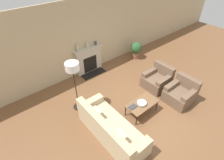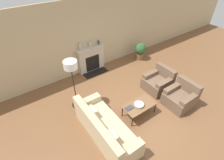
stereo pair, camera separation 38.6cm
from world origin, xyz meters
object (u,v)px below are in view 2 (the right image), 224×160
coffee_table (139,106)px  mantel_vase_center_right (99,43)px  mantel_vase_left (80,46)px  couch (105,128)px  armchair_near (181,97)px  book (129,108)px  armchair_far (158,82)px  bowl (139,105)px  floor_lamp (71,69)px  potted_plant (140,50)px  fireplace (92,59)px  mantel_vase_center_left (90,44)px

coffee_table → mantel_vase_center_right: 3.13m
mantel_vase_left → couch: bearing=-106.8°
armchair_near → book: size_ratio=3.51×
mantel_vase_left → armchair_far: bearing=-53.8°
couch → bowl: bearing=-88.8°
coffee_table → bowl: bowl is taller
bowl → floor_lamp: 2.26m
mantel_vase_center_right → mantel_vase_left: bearing=180.0°
bowl → potted_plant: potted_plant is taller
coffee_table → potted_plant: (2.32, 2.51, 0.06)m
couch → armchair_far: couch is taller
coffee_table → mantel_vase_center_right: mantel_vase_center_right is taller
bowl → armchair_near: bearing=-16.4°
armchair_far → book: bearing=-75.4°
fireplace → bowl: size_ratio=4.29×
couch → mantel_vase_left: size_ratio=7.12×
fireplace → mantel_vase_center_right: bearing=2.2°
armchair_far → mantel_vase_left: bearing=-143.8°
armchair_near → potted_plant: (0.89, 2.95, 0.15)m
floor_lamp → mantel_vase_left: size_ratio=5.66×
book → floor_lamp: bearing=127.3°
armchair_far → potted_plant: bearing=155.7°
mantel_vase_center_left → mantel_vase_center_right: mantel_vase_center_left is taller
mantel_vase_center_right → potted_plant: 2.07m
couch → potted_plant: 4.43m
floor_lamp → mantel_vase_left: floor_lamp is taller
armchair_near → coffee_table: size_ratio=0.87×
potted_plant → bowl: bearing=-133.1°
fireplace → floor_lamp: size_ratio=0.72×
book → mantel_vase_left: mantel_vase_left is taller
mantel_vase_center_left → mantel_vase_center_right: bearing=0.0°
fireplace → potted_plant: bearing=-12.1°
armchair_far → bowl: armchair_far is taller
coffee_table → fireplace: bearing=89.0°
armchair_near → mantel_vase_left: (-1.81, 3.45, 0.93)m
coffee_table → mantel_vase_center_left: bearing=89.1°
armchair_near → book: armchair_near is taller
mantel_vase_center_left → armchair_far: bearing=-60.8°
bowl → couch: bearing=-178.8°
couch → mantel_vase_center_left: bearing=-23.8°
armchair_near → floor_lamp: floor_lamp is taller
mantel_vase_center_left → potted_plant: 2.44m
book → mantel_vase_left: (-0.04, 2.93, 0.80)m
coffee_table → mantel_vase_center_right: (0.44, 3.00, 0.77)m
armchair_far → mantel_vase_center_right: bearing=-158.3°
fireplace → mantel_vase_center_left: 0.67m
couch → mantel_vase_center_left: 3.44m
couch → book: (0.96, 0.11, 0.12)m
armchair_far → potted_plant: 2.17m
book → potted_plant: size_ratio=0.32×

